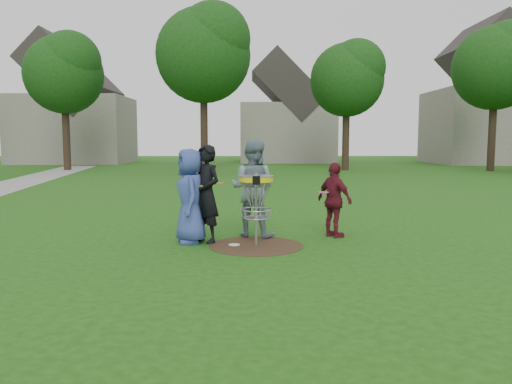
{
  "coord_description": "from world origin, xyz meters",
  "views": [
    {
      "loc": [
        -0.08,
        -9.32,
        2.03
      ],
      "look_at": [
        0.0,
        0.3,
        1.0
      ],
      "focal_mm": 35.0,
      "sensor_mm": 36.0,
      "label": 1
    }
  ],
  "objects_px": {
    "disc_golf_basket": "(256,193)",
    "player_blue": "(191,196)",
    "player_black": "(206,194)",
    "player_grey": "(253,188)",
    "player_maroon": "(335,200)"
  },
  "relations": [
    {
      "from": "player_grey",
      "to": "player_maroon",
      "type": "distance_m",
      "value": 1.7
    },
    {
      "from": "player_grey",
      "to": "player_black",
      "type": "bearing_deg",
      "value": 55.28
    },
    {
      "from": "player_black",
      "to": "disc_golf_basket",
      "type": "height_order",
      "value": "player_black"
    },
    {
      "from": "player_black",
      "to": "disc_golf_basket",
      "type": "relative_size",
      "value": 1.39
    },
    {
      "from": "player_blue",
      "to": "player_grey",
      "type": "bearing_deg",
      "value": 103.87
    },
    {
      "from": "player_black",
      "to": "player_maroon",
      "type": "distance_m",
      "value": 2.65
    },
    {
      "from": "disc_golf_basket",
      "to": "player_blue",
      "type": "bearing_deg",
      "value": 165.89
    },
    {
      "from": "player_blue",
      "to": "player_black",
      "type": "bearing_deg",
      "value": 81.29
    },
    {
      "from": "player_black",
      "to": "disc_golf_basket",
      "type": "xyz_separation_m",
      "value": [
        0.97,
        -0.35,
        0.06
      ]
    },
    {
      "from": "player_black",
      "to": "player_maroon",
      "type": "xyz_separation_m",
      "value": [
        2.6,
        0.5,
        -0.18
      ]
    },
    {
      "from": "player_grey",
      "to": "player_maroon",
      "type": "xyz_separation_m",
      "value": [
        1.68,
        -0.12,
        -0.23
      ]
    },
    {
      "from": "player_black",
      "to": "player_grey",
      "type": "distance_m",
      "value": 1.1
    },
    {
      "from": "player_maroon",
      "to": "disc_golf_basket",
      "type": "bearing_deg",
      "value": 81.82
    },
    {
      "from": "player_black",
      "to": "player_maroon",
      "type": "relative_size",
      "value": 1.24
    },
    {
      "from": "player_blue",
      "to": "player_grey",
      "type": "relative_size",
      "value": 0.92
    }
  ]
}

